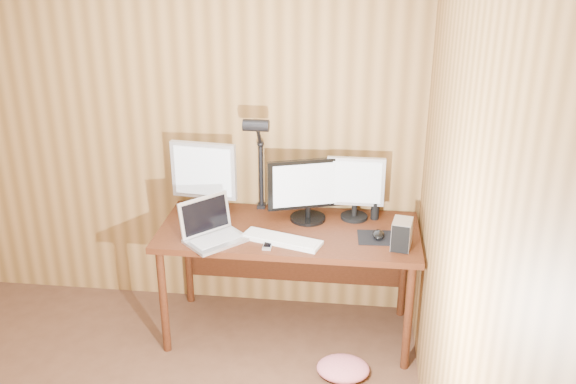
% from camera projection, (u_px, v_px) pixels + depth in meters
% --- Properties ---
extents(desk, '(1.60, 0.70, 0.75)m').
position_uv_depth(desk, '(290.00, 241.00, 4.07)').
color(desk, '#3D1A0C').
rests_on(desk, floor).
extents(monitor_center, '(0.50, 0.23, 0.41)m').
position_uv_depth(monitor_center, '(308.00, 189.00, 4.01)').
color(monitor_center, black).
rests_on(monitor_center, desk).
extents(monitor_left, '(0.43, 0.20, 0.48)m').
position_uv_depth(monitor_left, '(204.00, 176.00, 4.09)').
color(monitor_left, black).
rests_on(monitor_left, desk).
extents(monitor_right, '(0.36, 0.17, 0.41)m').
position_uv_depth(monitor_right, '(355.00, 186.00, 4.02)').
color(monitor_right, black).
rests_on(monitor_right, desk).
extents(laptop, '(0.42, 0.43, 0.24)m').
position_uv_depth(laptop, '(212.00, 230.00, 3.81)').
color(laptop, silver).
rests_on(laptop, desk).
extents(keyboard, '(0.50, 0.28, 0.02)m').
position_uv_depth(keyboard, '(282.00, 240.00, 3.80)').
color(keyboard, silver).
rests_on(keyboard, desk).
extents(mousepad, '(0.26, 0.21, 0.00)m').
position_uv_depth(mousepad, '(378.00, 238.00, 3.84)').
color(mousepad, black).
rests_on(mousepad, desk).
extents(mouse, '(0.09, 0.12, 0.04)m').
position_uv_depth(mouse, '(378.00, 235.00, 3.84)').
color(mouse, black).
rests_on(mouse, mousepad).
extents(hard_drive, '(0.13, 0.17, 0.17)m').
position_uv_depth(hard_drive, '(402.00, 234.00, 3.70)').
color(hard_drive, silver).
rests_on(hard_drive, desk).
extents(phone, '(0.05, 0.10, 0.01)m').
position_uv_depth(phone, '(268.00, 246.00, 3.74)').
color(phone, silver).
rests_on(phone, desk).
extents(speaker, '(0.05, 0.05, 0.12)m').
position_uv_depth(speaker, '(375.00, 210.00, 4.07)').
color(speaker, black).
rests_on(speaker, desk).
extents(desk_lamp, '(0.16, 0.23, 0.69)m').
position_uv_depth(desk_lamp, '(258.00, 150.00, 4.02)').
color(desk_lamp, black).
rests_on(desk_lamp, desk).
extents(fabric_pile, '(0.36, 0.32, 0.10)m').
position_uv_depth(fabric_pile, '(343.00, 369.00, 3.81)').
color(fabric_pile, '#CF646F').
rests_on(fabric_pile, floor).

